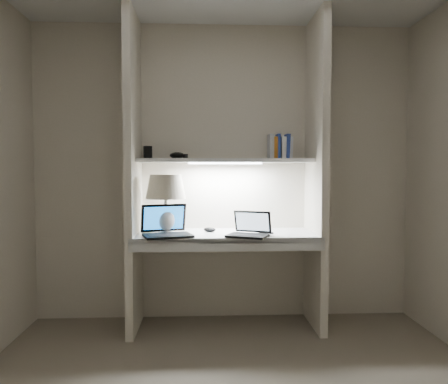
{
  "coord_description": "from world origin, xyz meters",
  "views": [
    {
      "loc": [
        -0.18,
        -2.24,
        1.28
      ],
      "look_at": [
        -0.02,
        1.05,
        1.11
      ],
      "focal_mm": 35.0,
      "sensor_mm": 36.0,
      "label": 1
    }
  ],
  "objects": [
    {
      "name": "back_wall",
      "position": [
        0.0,
        1.5,
        1.25
      ],
      "size": [
        3.2,
        0.01,
        2.5
      ],
      "primitive_type": "cube",
      "color": "beige",
      "rests_on": "floor"
    },
    {
      "name": "speaker",
      "position": [
        0.27,
        1.39,
        0.84
      ],
      "size": [
        0.11,
        0.09,
        0.14
      ],
      "primitive_type": "cube",
      "rotation": [
        0.0,
        0.0,
        0.2
      ],
      "color": "silver",
      "rests_on": "desk"
    },
    {
      "name": "shelf_gadget",
      "position": [
        -0.39,
        1.4,
        1.39
      ],
      "size": [
        0.15,
        0.12,
        0.06
      ],
      "primitive_type": "ellipsoid",
      "rotation": [
        0.0,
        0.0,
        -0.27
      ],
      "color": "black",
      "rests_on": "shelf"
    },
    {
      "name": "desk_apron",
      "position": [
        0.0,
        0.96,
        0.72
      ],
      "size": [
        1.46,
        0.03,
        0.1
      ],
      "primitive_type": "cube",
      "color": "silver",
      "rests_on": "desk"
    },
    {
      "name": "mouse",
      "position": [
        -0.13,
        1.27,
        0.79
      ],
      "size": [
        0.12,
        0.1,
        0.04
      ],
      "primitive_type": "ellipsoid",
      "rotation": [
        0.0,
        0.0,
        -0.41
      ],
      "color": "black",
      "rests_on": "desk"
    },
    {
      "name": "cable_coil",
      "position": [
        0.32,
        1.16,
        0.78
      ],
      "size": [
        0.12,
        0.12,
        0.01
      ],
      "primitive_type": "torus",
      "rotation": [
        0.0,
        0.0,
        0.08
      ],
      "color": "black",
      "rests_on": "desk"
    },
    {
      "name": "table_lamp",
      "position": [
        -0.48,
        1.23,
        1.08
      ],
      "size": [
        0.32,
        0.32,
        0.47
      ],
      "color": "white",
      "rests_on": "desk"
    },
    {
      "name": "sticky_note",
      "position": [
        -0.64,
        1.3,
        0.77
      ],
      "size": [
        0.08,
        0.08,
        0.0
      ],
      "primitive_type": "cube",
      "rotation": [
        0.0,
        0.0,
        0.23
      ],
      "color": "#DEEE32",
      "rests_on": "desk"
    },
    {
      "name": "laptop_netbook",
      "position": [
        0.17,
        1.04,
        0.81
      ],
      "size": [
        0.37,
        0.35,
        0.19
      ],
      "rotation": [
        0.0,
        0.0,
        -0.42
      ],
      "color": "black",
      "rests_on": "desk"
    },
    {
      "name": "strip_light",
      "position": [
        0.0,
        1.32,
        1.33
      ],
      "size": [
        0.6,
        0.04,
        0.02
      ],
      "primitive_type": "cube",
      "color": "white",
      "rests_on": "shelf"
    },
    {
      "name": "laptop_main",
      "position": [
        -0.46,
        1.09,
        0.82
      ],
      "size": [
        0.43,
        0.39,
        0.24
      ],
      "rotation": [
        0.0,
        0.0,
        0.29
      ],
      "color": "black",
      "rests_on": "desk"
    },
    {
      "name": "shelf_box",
      "position": [
        -0.64,
        1.43,
        1.42
      ],
      "size": [
        0.07,
        0.06,
        0.11
      ],
      "primitive_type": "cube",
      "rotation": [
        0.0,
        0.0,
        0.38
      ],
      "color": "black",
      "rests_on": "shelf"
    },
    {
      "name": "desk",
      "position": [
        0.0,
        1.23,
        0.75
      ],
      "size": [
        1.4,
        0.55,
        0.04
      ],
      "primitive_type": "cube",
      "color": "white",
      "rests_on": "alcove_panel_left"
    },
    {
      "name": "book_row",
      "position": [
        0.47,
        1.43,
        1.46
      ],
      "size": [
        0.2,
        0.14,
        0.21
      ],
      "color": "white",
      "rests_on": "shelf"
    },
    {
      "name": "alcove_panel_right",
      "position": [
        0.73,
        1.23,
        1.25
      ],
      "size": [
        0.06,
        0.55,
        2.5
      ],
      "primitive_type": "cube",
      "color": "beige",
      "rests_on": "floor"
    },
    {
      "name": "shelf",
      "position": [
        0.0,
        1.32,
        1.35
      ],
      "size": [
        1.4,
        0.36,
        0.03
      ],
      "primitive_type": "cube",
      "color": "silver",
      "rests_on": "back_wall"
    },
    {
      "name": "alcove_panel_left",
      "position": [
        -0.73,
        1.23,
        1.25
      ],
      "size": [
        0.06,
        0.55,
        2.5
      ],
      "primitive_type": "cube",
      "color": "beige",
      "rests_on": "floor"
    }
  ]
}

